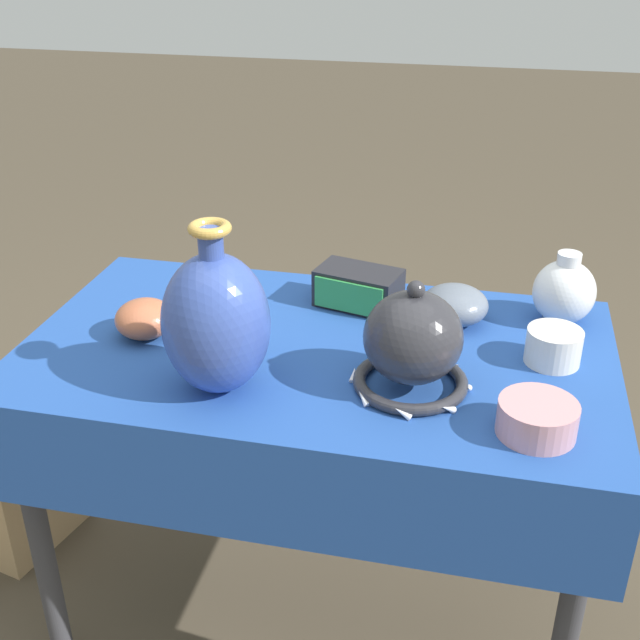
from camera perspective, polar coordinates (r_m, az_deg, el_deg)
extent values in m
plane|color=#4C4233|center=(1.95, -0.18, -19.57)|extent=(14.00, 14.00, 0.00)
cylinder|color=#38383D|center=(1.71, -19.25, -14.61)|extent=(0.04, 0.04, 0.65)
cylinder|color=#38383D|center=(1.53, 17.12, -20.40)|extent=(0.04, 0.04, 0.65)
cylinder|color=#38383D|center=(2.06, -12.18, -5.59)|extent=(0.04, 0.04, 0.65)
cylinder|color=#38383D|center=(1.91, 16.44, -9.08)|extent=(0.04, 0.04, 0.65)
cube|color=#38383D|center=(1.53, -0.21, -2.51)|extent=(1.09, 0.61, 0.03)
cube|color=#234C9E|center=(1.52, -0.21, -1.93)|extent=(1.11, 0.63, 0.01)
cube|color=#234C9E|center=(1.33, -3.36, -12.39)|extent=(1.11, 0.01, 0.21)
ellipsoid|color=#3851A8|center=(1.35, -7.40, -0.26)|extent=(0.18, 0.18, 0.25)
cylinder|color=#3851A8|center=(1.29, -7.78, 5.41)|extent=(0.04, 0.04, 0.05)
torus|color=gold|center=(1.28, -7.85, 6.48)|extent=(0.07, 0.07, 0.02)
torus|color=#2D2D33|center=(1.40, 6.44, -4.36)|extent=(0.20, 0.20, 0.02)
ellipsoid|color=#2D2D33|center=(1.36, 6.63, -1.24)|extent=(0.17, 0.17, 0.16)
sphere|color=#2D2D33|center=(1.32, 6.84, 2.16)|extent=(0.03, 0.03, 0.03)
cone|color=white|center=(1.40, 10.53, -4.79)|extent=(0.01, 0.03, 0.02)
cone|color=white|center=(1.46, 9.55, -3.21)|extent=(0.03, 0.03, 0.02)
cone|color=white|center=(1.49, 6.91, -2.36)|extent=(0.03, 0.01, 0.02)
cone|color=white|center=(1.47, 4.04, -2.63)|extent=(0.03, 0.03, 0.02)
cone|color=white|center=(1.41, 2.40, -3.91)|extent=(0.01, 0.03, 0.02)
cone|color=white|center=(1.35, 3.07, -5.58)|extent=(0.03, 0.03, 0.02)
cone|color=white|center=(1.32, 5.91, -6.61)|extent=(0.03, 0.01, 0.02)
cone|color=white|center=(1.34, 9.09, -6.25)|extent=(0.03, 0.03, 0.02)
cube|color=#232328|center=(1.66, 2.76, 2.32)|extent=(0.19, 0.13, 0.08)
cube|color=green|center=(1.62, 2.02, 1.62)|extent=(0.15, 0.04, 0.06)
ellipsoid|color=#BC6642|center=(1.58, -12.36, 0.09)|extent=(0.11, 0.11, 0.07)
ellipsoid|color=slate|center=(1.61, 9.56, 1.08)|extent=(0.13, 0.13, 0.08)
cylinder|color=white|center=(1.51, 16.27, -1.82)|extent=(0.10, 0.10, 0.07)
cylinder|color=#D19399|center=(1.31, 15.19, -6.78)|extent=(0.13, 0.13, 0.06)
ellipsoid|color=white|center=(1.65, 16.97, 1.92)|extent=(0.12, 0.12, 0.13)
cylinder|color=white|center=(1.63, 17.31, 4.19)|extent=(0.05, 0.05, 0.02)
cube|color=tan|center=(2.20, -21.83, -10.81)|extent=(0.38, 0.33, 0.26)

